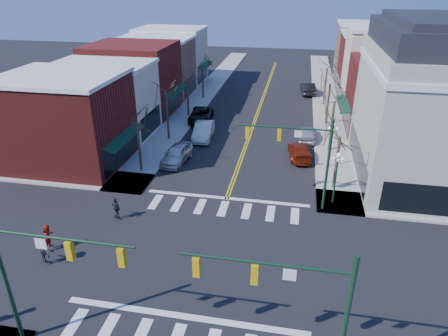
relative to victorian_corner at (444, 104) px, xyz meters
The scene contains 35 objects.
ground 22.95m from the victorian_corner, 138.69° to the right, with size 160.00×160.00×0.00m, color black.
sidewalk_left 26.67m from the victorian_corner, 167.71° to the left, with size 3.50×70.00×0.15m, color #9E9B93.
sidewalk_right 11.56m from the victorian_corner, 144.64° to the left, with size 3.50×70.00×0.15m, color #9E9B93.
bldg_left_brick_a 32.23m from the victorian_corner, behind, with size 10.00×8.50×8.00m, color maroon.
bldg_left_stucco_a 32.52m from the victorian_corner, behind, with size 10.00×7.00×7.50m, color beige.
bldg_left_brick_b 34.62m from the victorian_corner, 157.89° to the left, with size 10.00×9.00×8.50m, color maroon.
bldg_left_tan 38.51m from the victorian_corner, 146.41° to the left, with size 10.00×7.50×7.80m, color #946E51.
bldg_left_stucco_b 43.26m from the victorian_corner, 137.82° to the left, with size 10.00×8.00×8.20m, color beige.
bldg_right_brick_a 11.60m from the victorian_corner, 95.08° to the left, with size 10.00×8.50×8.00m, color maroon.
bldg_right_stucco 19.10m from the victorian_corner, 93.01° to the left, with size 10.00×7.00×10.00m, color beige.
bldg_right_brick_b 26.63m from the victorian_corner, 92.16° to the left, with size 10.00×8.00×8.50m, color maroon.
bldg_right_tan 34.58m from the victorian_corner, 91.66° to the left, with size 10.00×8.00×9.00m, color #946E51.
victorian_corner is the anchor object (origin of this frame).
traffic_mast_near_left 31.14m from the victorian_corner, 135.19° to the right, with size 6.60×0.28×7.20m.
traffic_mast_near_right 24.56m from the victorian_corner, 116.57° to the right, with size 6.60×0.28×7.20m.
traffic_mast_far_right 13.20m from the victorian_corner, 147.05° to the right, with size 6.60×0.28×7.20m.
lamppost_corner 10.89m from the victorian_corner, 144.14° to the right, with size 0.36×0.36×4.33m.
lamppost_midblock 9.10m from the victorian_corner, behind, with size 0.36×0.36×4.33m.
tree_left_a 25.51m from the victorian_corner, behind, with size 0.24×0.24×4.76m, color #382B21.
tree_left_b 25.64m from the victorian_corner, 169.76° to the left, with size 0.24×0.24×5.04m, color #382B21.
tree_left_c 28.20m from the victorian_corner, 153.34° to the left, with size 0.24×0.24×4.55m, color #382B21.
tree_left_d 32.53m from the victorian_corner, 140.54° to the left, with size 0.24×0.24×4.90m, color #382B21.
tree_right_a 9.84m from the victorian_corner, 156.63° to the right, with size 0.24×0.24×4.62m, color #382B21.
tree_right_b 10.12m from the victorian_corner, 150.95° to the left, with size 0.24×0.24×5.18m, color #382B21.
tree_right_c 15.49m from the victorian_corner, 122.94° to the left, with size 0.24×0.24×4.83m, color #382B21.
tree_right_d 22.43m from the victorian_corner, 111.56° to the left, with size 0.24×0.24×4.97m, color #382B21.
car_left_near 23.13m from the victorian_corner, behind, with size 1.95×4.85×1.65m, color silver.
car_left_mid 22.75m from the victorian_corner, 165.51° to the left, with size 1.81×5.18×1.71m, color silver.
car_left_far 26.03m from the victorian_corner, 154.59° to the left, with size 2.55×5.52×1.53m, color black.
car_right_near 12.69m from the victorian_corner, 168.52° to the left, with size 1.97×4.85×1.41m, color maroon.
car_right_mid 13.75m from the victorian_corner, 145.35° to the left, with size 1.76×4.36×1.49m, color silver.
car_right_far 28.32m from the victorian_corner, 111.62° to the left, with size 1.78×5.11×1.68m, color black.
pedestrian_red_b 31.09m from the victorian_corner, 150.10° to the right, with size 0.84×0.65×1.72m, color red.
pedestrian_dark_a 26.90m from the victorian_corner, 155.02° to the right, with size 0.93×0.39×1.58m, color black.
pedestrian_dark_b 31.39m from the victorian_corner, 147.49° to the right, with size 1.11×0.64×1.71m, color black.
Camera 1 is at (4.87, -19.25, 16.10)m, focal length 32.00 mm.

